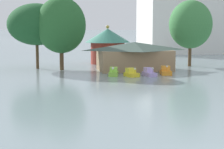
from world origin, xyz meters
TOP-DOWN VIEW (x-y plane):
  - pedal_boat_lime at (2.08, 38.46)m, footprint 2.01×2.81m
  - pedal_boat_yellow at (4.59, 37.11)m, footprint 2.18×2.67m
  - pedal_boat_lavender at (7.47, 37.27)m, footprint 1.76×2.99m
  - pedal_boat_orange at (10.52, 38.26)m, footprint 2.01×2.85m
  - boathouse at (7.16, 44.95)m, footprint 13.39×8.15m
  - green_roof_pavilion at (4.85, 57.99)m, footprint 9.33×9.33m
  - shoreline_tree_tall_left at (-9.47, 51.26)m, footprint 10.47×10.47m
  - shoreline_tree_mid at (-5.27, 48.15)m, footprint 8.63×8.63m
  - shoreline_tree_right at (19.43, 49.66)m, footprint 8.22×8.22m
  - background_building_block at (32.50, 86.07)m, footprint 23.88×16.88m

SIDE VIEW (x-z plane):
  - pedal_boat_lavender at x=7.47m, z-range -0.23..1.23m
  - pedal_boat_yellow at x=4.59m, z-range -0.22..1.23m
  - pedal_boat_lime at x=2.08m, z-range -0.21..1.28m
  - pedal_boat_orange at x=10.52m, z-range -0.25..1.33m
  - boathouse at x=7.16m, z-range 0.11..5.06m
  - green_roof_pavilion at x=4.85m, z-range 0.16..8.08m
  - shoreline_tree_mid at x=-5.27m, z-range 1.47..14.21m
  - shoreline_tree_tall_left at x=-9.47m, z-range 2.12..13.89m
  - shoreline_tree_right at x=19.43m, z-range 1.71..14.35m
  - background_building_block at x=32.50m, z-range 0.02..17.63m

